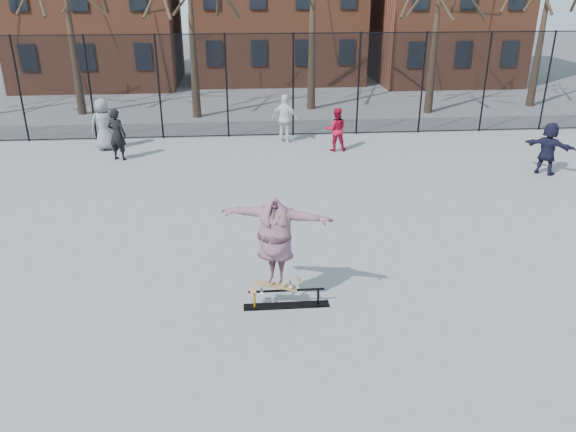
{
  "coord_description": "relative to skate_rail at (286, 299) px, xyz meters",
  "views": [
    {
      "loc": [
        -0.91,
        -9.16,
        5.9
      ],
      "look_at": [
        0.01,
        1.5,
        1.34
      ],
      "focal_mm": 35.0,
      "sensor_mm": 36.0,
      "label": 1
    }
  ],
  "objects": [
    {
      "name": "bystander_black",
      "position": [
        -5.05,
        10.05,
        0.75
      ],
      "size": [
        0.76,
        0.63,
        1.79
      ],
      "primitive_type": "imported",
      "rotation": [
        0.0,
        0.0,
        2.78
      ],
      "color": "black",
      "rests_on": "ground"
    },
    {
      "name": "bystander_grey",
      "position": [
        -5.77,
        11.35,
        0.81
      ],
      "size": [
        1.0,
        0.72,
        1.91
      ],
      "primitive_type": "imported",
      "rotation": [
        0.0,
        0.0,
        3.27
      ],
      "color": "slate",
      "rests_on": "ground"
    },
    {
      "name": "bystander_white",
      "position": [
        0.93,
        11.81,
        0.77
      ],
      "size": [
        1.16,
        0.87,
        1.83
      ],
      "primitive_type": "imported",
      "rotation": [
        0.0,
        0.0,
        2.69
      ],
      "color": "silver",
      "rests_on": "ground"
    },
    {
      "name": "bystander_navy",
      "position": [
        9.05,
        7.28,
        0.71
      ],
      "size": [
        1.51,
        1.43,
        1.7
      ],
      "primitive_type": "imported",
      "rotation": [
        0.0,
        0.0,
        2.41
      ],
      "color": "#191831",
      "rests_on": "ground"
    },
    {
      "name": "skater",
      "position": [
        -0.2,
        -0.0,
        1.19
      ],
      "size": [
        2.19,
        1.18,
        1.72
      ],
      "primitive_type": "imported",
      "rotation": [
        0.0,
        0.0,
        -0.3
      ],
      "color": "#493380",
      "rests_on": "skateboard"
    },
    {
      "name": "bystander_red",
      "position": [
        2.7,
        10.51,
        0.65
      ],
      "size": [
        0.79,
        0.63,
        1.59
      ],
      "primitive_type": "imported",
      "rotation": [
        0.0,
        0.0,
        3.1
      ],
      "color": "#A20E27",
      "rests_on": "ground"
    },
    {
      "name": "ground",
      "position": [
        0.13,
        -0.19,
        -0.14
      ],
      "size": [
        100.0,
        100.0,
        0.0
      ],
      "primitive_type": "plane",
      "color": "slate"
    },
    {
      "name": "fence",
      "position": [
        0.12,
        12.81,
        1.91
      ],
      "size": [
        34.03,
        0.07,
        4.0
      ],
      "color": "black",
      "rests_on": "ground"
    },
    {
      "name": "skate_rail",
      "position": [
        0.0,
        0.0,
        0.0
      ],
      "size": [
        1.67,
        0.26,
        0.37
      ],
      "color": "black",
      "rests_on": "ground"
    },
    {
      "name": "skateboard",
      "position": [
        -0.2,
        0.0,
        0.28
      ],
      "size": [
        0.88,
        0.21,
        0.1
      ],
      "primitive_type": null,
      "color": "olive",
      "rests_on": "skate_rail"
    }
  ]
}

